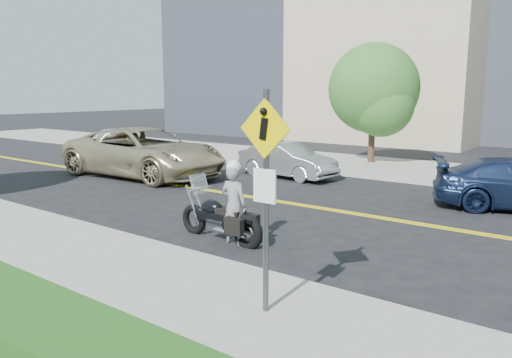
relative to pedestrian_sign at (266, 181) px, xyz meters
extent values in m
plane|color=black|center=(-4.20, 6.31, -1.96)|extent=(120.00, 120.00, 0.00)
cube|color=#9E9B91|center=(-4.20, -1.19, -1.89)|extent=(60.00, 5.00, 0.15)
cube|color=#9E9B91|center=(-4.20, 13.81, -1.89)|extent=(60.00, 5.00, 0.15)
cylinder|color=#4C4C51|center=(0.00, 0.01, -0.31)|extent=(0.08, 0.08, 3.00)
cube|color=#F9D800|center=(0.00, -0.02, 0.69)|extent=(0.78, 0.03, 0.78)
cube|color=white|center=(0.00, -0.02, -0.06)|extent=(0.35, 0.03, 0.45)
imported|color=#9A9A9E|center=(-2.59, 2.45, -1.13)|extent=(0.62, 0.42, 1.65)
sphere|color=white|center=(-2.59, 2.45, -0.35)|extent=(0.30, 0.30, 0.30)
imported|color=tan|center=(-10.55, 6.85, -1.06)|extent=(6.59, 3.27, 1.79)
imported|color=white|center=(-15.59, 9.93, -1.24)|extent=(4.37, 2.10, 1.44)
imported|color=gray|center=(-6.21, 9.85, -1.33)|extent=(3.94, 1.73, 1.26)
cylinder|color=#382619|center=(-5.03, 14.50, 0.11)|extent=(0.27, 0.27, 4.14)
sphere|color=#2F6821|center=(-5.03, 14.50, 1.27)|extent=(3.73, 3.73, 3.73)
camera|label=1|loc=(3.79, -5.19, 1.17)|focal=35.00mm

